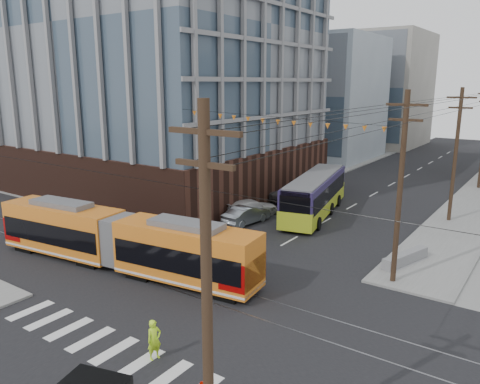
% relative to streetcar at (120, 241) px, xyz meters
% --- Properties ---
extents(ground, '(160.00, 160.00, 0.00)m').
position_rel_streetcar_xyz_m(ground, '(6.17, -3.54, -1.80)').
color(ground, slate).
extents(office_building, '(30.00, 25.00, 28.60)m').
position_rel_streetcar_xyz_m(office_building, '(-15.83, 19.46, 12.50)').
color(office_building, '#381E16').
rests_on(office_building, ground).
extents(bg_bldg_nw_near, '(18.00, 16.00, 18.00)m').
position_rel_streetcar_xyz_m(bg_bldg_nw_near, '(-10.83, 48.46, 7.20)').
color(bg_bldg_nw_near, '#8C99A5').
rests_on(bg_bldg_nw_near, ground).
extents(bg_bldg_nw_far, '(16.00, 18.00, 20.00)m').
position_rel_streetcar_xyz_m(bg_bldg_nw_far, '(-7.83, 68.46, 8.20)').
color(bg_bldg_nw_far, gray).
rests_on(bg_bldg_nw_far, ground).
extents(utility_pole_near, '(0.30, 0.30, 11.00)m').
position_rel_streetcar_xyz_m(utility_pole_near, '(14.67, -9.54, 3.70)').
color(utility_pole_near, black).
rests_on(utility_pole_near, ground).
extents(streetcar, '(18.88, 4.89, 3.60)m').
position_rel_streetcar_xyz_m(streetcar, '(0.00, 0.00, 0.00)').
color(streetcar, orange).
rests_on(streetcar, ground).
extents(city_bus, '(5.42, 13.06, 3.62)m').
position_rel_streetcar_xyz_m(city_bus, '(4.50, 17.95, 0.01)').
color(city_bus, '#281F48').
rests_on(city_bus, ground).
extents(parked_car_silver, '(2.08, 4.70, 1.50)m').
position_rel_streetcar_xyz_m(parked_car_silver, '(1.09, 12.31, -1.05)').
color(parked_car_silver, gray).
rests_on(parked_car_silver, ground).
extents(parked_car_white, '(3.71, 5.38, 1.45)m').
position_rel_streetcar_xyz_m(parked_car_white, '(0.18, 14.44, -1.08)').
color(parked_car_white, silver).
rests_on(parked_car_white, ground).
extents(parked_car_grey, '(4.18, 5.76, 1.46)m').
position_rel_streetcar_xyz_m(parked_car_grey, '(1.02, 20.90, -1.07)').
color(parked_car_grey, '#545455').
rests_on(parked_car_grey, ground).
extents(pedestrian, '(0.57, 0.73, 1.76)m').
position_rel_streetcar_xyz_m(pedestrian, '(8.83, -5.94, -0.92)').
color(pedestrian, '#C3FF23').
rests_on(pedestrian, ground).
extents(jersey_barrier, '(2.11, 4.29, 0.84)m').
position_rel_streetcar_xyz_m(jersey_barrier, '(14.47, 10.63, -1.38)').
color(jersey_barrier, gray).
rests_on(jersey_barrier, ground).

